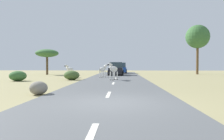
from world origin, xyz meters
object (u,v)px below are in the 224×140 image
Objects in this scene: zebra_0 at (113,69)px; rock_4 at (39,83)px; zebra_2 at (103,69)px; bush_1 at (18,76)px; car_0 at (116,69)px; car_1 at (120,68)px; rock_1 at (39,88)px; tree_0 at (198,37)px; zebra_1 at (70,70)px; tree_3 at (47,53)px; bush_0 at (72,75)px.

rock_4 is (-5.20, -4.43, -0.89)m from zebra_0.
zebra_2 reaches higher than bush_1.
car_0 is 2.90× the size of bush_1.
rock_1 is at bearing -99.39° from car_1.
tree_0 reaches higher than rock_4.
zebra_1 is 0.41× the size of tree_3.
zebra_0 is 1.10× the size of bush_0.
zebra_2 reaches higher than zebra_1.
tree_3 is at bearing -30.66° from zebra_1.
rock_4 is at bearing 68.54° from zebra_0.
zebra_0 is 15.96m from car_1.
zebra_0 is at bearing -41.83° from zebra_2.
zebra_1 is at bearing -116.72° from car_1.
bush_0 is 1.69× the size of rock_1.
bush_1 reaches higher than bush_0.
zebra_0 reaches higher than zebra_2.
car_1 is at bearing 73.34° from bush_0.
car_0 is at bearing -95.57° from car_1.
car_1 is (0.57, 6.72, 0.00)m from car_0.
car_0 reaches higher than bush_1.
bush_0 is (1.10, -3.67, -0.46)m from zebra_1.
bush_0 is (6.01, -10.29, -2.64)m from tree_3.
tree_0 is (13.47, 8.79, 4.68)m from zebra_2.
tree_0 is 25.44m from bush_1.
bush_0 is (-4.01, 0.59, -0.58)m from zebra_0.
car_1 is at bearing 25.53° from tree_3.
zebra_0 is at bearing 6.58° from bush_1.
zebra_0 is 3.25× the size of rock_4.
zebra_1 reaches higher than rock_4.
bush_1 is at bearing 51.51° from car_0.
zebra_2 is 5.22m from car_0.
rock_4 is (-3.87, -8.61, -0.80)m from zebra_2.
car_1 is 8.72× the size of rock_4.
bush_1 is (-8.49, -0.98, -0.57)m from zebra_0.
bush_0 is 2.96× the size of rock_4.
zebra_0 is 6.89m from rock_4.
car_1 is at bearing 111.42° from zebra_2.
tree_3 is (-10.61, -5.07, 2.23)m from car_1.
zebra_2 is at bearing 65.78° from rock_4.
zebra_1 is 1.02× the size of bush_0.
zebra_0 reaches higher than rock_1.
zebra_2 is 0.97× the size of bush_1.
bush_1 is at bearing -160.63° from bush_0.
zebra_1 is at bearing 89.42° from rock_4.
car_0 is at bearing -9.34° from tree_3.
rock_1 is (0.74, -10.02, -0.12)m from bush_0.
zebra_2 is at bearing -37.57° from tree_3.
tree_0 is at bearing -161.53° from car_0.
bush_1 is (-3.38, -5.25, -0.45)m from zebra_1.
bush_1 is at bearing -118.93° from car_1.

